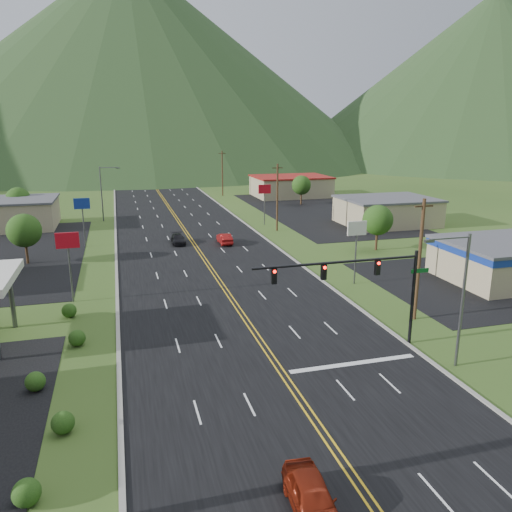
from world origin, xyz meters
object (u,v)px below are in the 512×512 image
object	(u,v)px
streetlight_west	(103,190)
traffic_signal	(364,278)
streetlight_east	(459,292)
car_dark_mid	(178,239)
car_red_near	(312,498)
car_red_far	(225,239)

from	to	relation	value
streetlight_west	traffic_signal	bearing A→B (deg)	-72.03
streetlight_east	car_dark_mid	bearing A→B (deg)	108.20
car_red_near	traffic_signal	bearing A→B (deg)	60.35
traffic_signal	car_dark_mid	world-z (taller)	traffic_signal
traffic_signal	car_dark_mid	size ratio (longest dim) A/B	3.06
car_red_far	streetlight_west	bearing A→B (deg)	-53.63
car_dark_mid	car_red_far	size ratio (longest dim) A/B	1.00
traffic_signal	streetlight_west	size ratio (longest dim) A/B	1.46
traffic_signal	streetlight_east	distance (m)	6.17
streetlight_west	car_red_near	world-z (taller)	streetlight_west
streetlight_east	car_red_near	xyz separation A→B (m)	(-13.82, -9.67, -4.44)
traffic_signal	car_red_near	distance (m)	17.06
streetlight_west	car_dark_mid	world-z (taller)	streetlight_west
car_red_near	car_dark_mid	world-z (taller)	car_red_near
car_red_near	car_dark_mid	size ratio (longest dim) A/B	1.01
streetlight_east	car_red_far	bearing A→B (deg)	100.56
traffic_signal	streetlight_west	distance (m)	58.88
traffic_signal	car_red_far	distance (m)	34.91
streetlight_west	streetlight_east	bearing A→B (deg)	-69.14
traffic_signal	car_red_far	bearing A→B (deg)	94.11
streetlight_west	car_red_far	size ratio (longest dim) A/B	2.11
car_red_near	streetlight_east	bearing A→B (deg)	39.06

